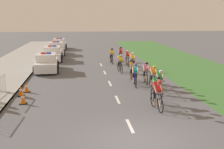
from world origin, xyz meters
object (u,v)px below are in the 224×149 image
at_px(cyclist_second, 156,89).
at_px(cyclist_twelfth, 127,58).
at_px(police_car_third, 56,49).
at_px(cyclist_ninth, 132,61).
at_px(police_car_second, 53,54).
at_px(cyclist_eleventh, 121,54).
at_px(cyclist_third, 160,82).
at_px(traffic_cone_mid, 26,87).
at_px(cyclist_seventh, 132,70).
at_px(cyclist_eighth, 120,63).
at_px(police_car_furthest, 59,44).
at_px(cyclist_lead, 157,94).
at_px(traffic_cone_far, 23,98).
at_px(police_car_nearest, 46,63).
at_px(cyclist_fourth, 153,76).
at_px(cyclist_sixth, 146,72).
at_px(traffic_cone_near, 21,91).
at_px(cyclist_tenth, 111,56).
at_px(cyclist_fifth, 135,74).

height_order(cyclist_second, cyclist_twelfth, same).
bearing_deg(police_car_third, cyclist_ninth, -56.95).
distance_m(police_car_second, police_car_third, 5.04).
distance_m(cyclist_eleventh, police_car_third, 9.48).
height_order(cyclist_third, traffic_cone_mid, cyclist_third).
xyz_separation_m(cyclist_seventh, cyclist_eighth, (-0.40, 3.41, 0.00)).
xyz_separation_m(police_car_furthest, traffic_cone_mid, (-0.48, -23.98, -0.37)).
xyz_separation_m(cyclist_third, cyclist_twelfth, (-0.23, 10.21, 0.00)).
xyz_separation_m(cyclist_eighth, cyclist_ninth, (1.22, 1.17, 0.00)).
xyz_separation_m(cyclist_seventh, cyclist_twelfth, (0.68, 6.40, 0.00)).
distance_m(cyclist_lead, cyclist_second, 1.00).
height_order(police_car_second, traffic_cone_far, police_car_second).
distance_m(cyclist_seventh, cyclist_eighth, 3.43).
distance_m(cyclist_eleventh, police_car_nearest, 8.34).
xyz_separation_m(cyclist_fourth, police_car_furthest, (-7.38, 23.89, -0.11)).
bearing_deg(cyclist_sixth, cyclist_fourth, -83.69).
relative_size(cyclist_eleventh, traffic_cone_near, 2.69).
height_order(cyclist_tenth, traffic_cone_far, cyclist_tenth).
bearing_deg(cyclist_eighth, traffic_cone_mid, -138.68).
distance_m(cyclist_sixth, police_car_second, 13.63).
xyz_separation_m(cyclist_lead, cyclist_second, (0.23, 0.97, 0.00)).
distance_m(police_car_furthest, traffic_cone_far, 26.44).
xyz_separation_m(cyclist_second, cyclist_seventh, (-0.26, 5.57, 0.00)).
bearing_deg(police_car_second, cyclist_third, -63.12).
xyz_separation_m(cyclist_seventh, traffic_cone_far, (-6.71, -4.79, -0.48)).
bearing_deg(cyclist_twelfth, traffic_cone_mid, -131.12).
height_order(cyclist_eighth, traffic_cone_mid, cyclist_eighth).
bearing_deg(police_car_third, police_car_furthest, 90.01).
bearing_deg(police_car_second, police_car_third, 89.99).
bearing_deg(cyclist_seventh, cyclist_sixth, -47.24).
bearing_deg(traffic_cone_near, cyclist_twelfth, 50.81).
xyz_separation_m(cyclist_third, police_car_second, (-7.37, 14.54, -0.11)).
xyz_separation_m(cyclist_ninth, police_car_second, (-7.28, 6.14, -0.11)).
bearing_deg(cyclist_third, cyclist_lead, -107.97).
bearing_deg(police_car_second, cyclist_ninth, -40.17).
height_order(cyclist_lead, police_car_nearest, police_car_nearest).
bearing_deg(cyclist_eighth, cyclist_ninth, 43.90).
bearing_deg(cyclist_lead, cyclist_fifth, 91.31).
bearing_deg(police_car_nearest, cyclist_fifth, -43.87).
xyz_separation_m(cyclist_third, cyclist_fifth, (-1.00, 2.38, 0.00)).
relative_size(cyclist_twelfth, traffic_cone_far, 2.69).
xyz_separation_m(cyclist_lead, traffic_cone_near, (-7.15, 3.36, -0.48)).
xyz_separation_m(police_car_second, traffic_cone_far, (-0.25, -15.52, -0.37)).
distance_m(cyclist_tenth, police_car_furthest, 14.81).
xyz_separation_m(cyclist_fourth, cyclist_twelfth, (-0.24, 8.64, 0.00)).
distance_m(cyclist_lead, cyclist_eighth, 9.96).
bearing_deg(police_car_nearest, cyclist_fourth, -43.23).
distance_m(cyclist_third, cyclist_eighth, 7.34).
bearing_deg(cyclist_fifth, cyclist_fourth, -38.91).
bearing_deg(cyclist_sixth, cyclist_eleventh, 91.60).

